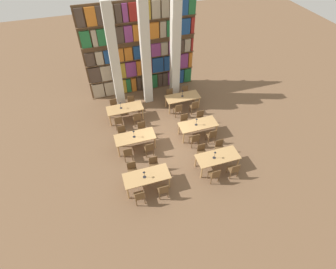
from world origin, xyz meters
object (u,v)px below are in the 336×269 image
Objects in this scene: chair_23 at (185,92)px; chair_3 at (154,165)px; chair_0 at (140,196)px; chair_12 at (195,139)px; chair_5 at (202,152)px; reading_table_2 at (135,138)px; chair_20 at (178,110)px; pillar_left at (114,60)px; chair_1 at (132,170)px; pillar_center at (146,55)px; chair_11 at (142,129)px; desk_lamp_3 at (197,120)px; desk_lamp_1 at (215,154)px; desk_lamp_2 at (134,133)px; chair_4 at (214,175)px; reading_table_3 at (198,125)px; chair_2 at (163,190)px; chair_13 at (185,121)px; chair_16 at (119,122)px; desk_lamp_4 at (120,104)px; desk_lamp_5 at (183,92)px; chair_6 at (234,170)px; reading_table_5 at (183,98)px; chair_8 at (128,153)px; chair_22 at (194,106)px; pillar_right at (175,51)px; chair_14 at (211,135)px; chair_17 at (114,106)px; chair_19 at (132,103)px; chair_10 at (149,148)px; chair_7 at (220,147)px; chair_18 at (137,118)px; chair_21 at (170,95)px; reading_table_4 at (125,109)px; reading_table_0 at (147,177)px; desk_lamp_0 at (144,173)px.

chair_3 is at bearing 55.46° from chair_23.
chair_0 is 4.16m from chair_12.
chair_5 is 1.00× the size of chair_12.
reading_table_2 is (-0.48, 1.78, 0.20)m from chair_3.
chair_3 is 4.19m from chair_20.
pillar_left is at bearing 91.17° from reading_table_2.
pillar_center is at bearing -111.48° from chair_1.
desk_lamp_3 is at bearing 162.75° from chair_11.
desk_lamp_2 is (-3.18, 2.43, 0.00)m from desk_lamp_1.
reading_table_3 is at bearing 81.60° from chair_4.
chair_11 is at bearing 89.32° from chair_2.
chair_13 is 1.00× the size of chair_16.
desk_lamp_4 is 0.98× the size of desk_lamp_5.
chair_6 is 5.62m from desk_lamp_5.
chair_8 is at bearing -141.54° from reading_table_5.
chair_16 is 1.00× the size of chair_22.
pillar_right reaches higher than desk_lamp_1.
chair_14 is at bearing 123.10° from chair_13.
chair_22 is at bearing 0.11° from chair_16.
desk_lamp_5 is (3.93, -0.66, 0.56)m from chair_17.
desk_lamp_1 reaches higher than chair_19.
chair_10 is at bearing 177.56° from chair_12.
chair_6 is at bearing -60.35° from pillar_left.
chair_3 is (0.00, 1.43, 0.00)m from chair_2.
chair_7 is (0.50, -5.43, -2.51)m from pillar_right.
chair_7 is 1.16m from desk_lamp_1.
chair_12 is at bearing -89.61° from chair_20.
chair_1 is at bearing -156.54° from reading_table_3.
chair_0 is at bearing -101.68° from chair_18.
pillar_left reaches higher than chair_21.
chair_23 is at bearing 89.93° from chair_6.
chair_12 reaches higher than reading_table_4.
pillar_left is at bearing -61.44° from chair_5.
reading_table_4 is (-1.67, -1.34, -2.31)m from pillar_center.
chair_10 is at bearing -103.97° from pillar_center.
chair_10 is 2.19× the size of desk_lamp_4.
chair_20 is (-0.53, -0.72, -0.20)m from reading_table_5.
pillar_center reaches higher than chair_10.
desk_lamp_4 is at bearing -179.78° from desk_lamp_5.
pillar_center is at bearing 43.27° from chair_16.
chair_1 is at bearing 124.44° from reading_table_0.
chair_23 is at bearing 76.05° from chair_12.
desk_lamp_2 is (0.04, -3.73, -1.94)m from pillar_left.
desk_lamp_0 is at bearing 171.31° from chair_6.
desk_lamp_2 reaches higher than chair_10.
chair_19 is at bearing 90.00° from chair_18.
chair_8 is at bearing 101.95° from desk_lamp_0.
chair_2 is 2.06× the size of desk_lamp_2.
chair_6 and chair_11 have the same top height.
pillar_left reaches higher than chair_8.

